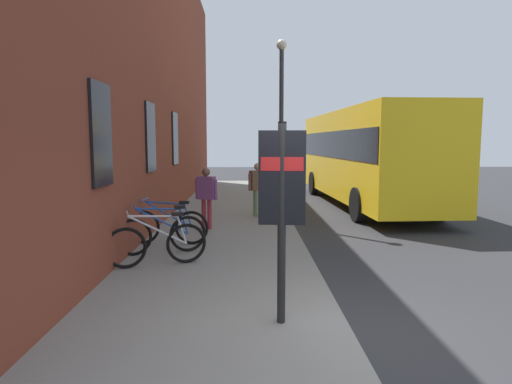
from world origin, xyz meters
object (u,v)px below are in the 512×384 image
(bicycle_mid_rack, at_px, (168,226))
(transit_info_sign, at_px, (282,191))
(bicycle_far_end, at_px, (157,244))
(city_bus, at_px, (365,152))
(bicycle_beside_lamp, at_px, (161,234))
(pedestrian_crossing_street, at_px, (258,184))
(street_lamp, at_px, (281,114))
(pedestrian_by_facade, at_px, (206,192))

(bicycle_mid_rack, relative_size, transit_info_sign, 0.74)
(bicycle_far_end, height_order, city_bus, city_bus)
(bicycle_beside_lamp, height_order, pedestrian_crossing_street, pedestrian_crossing_street)
(bicycle_beside_lamp, distance_m, city_bus, 9.60)
(transit_info_sign, height_order, city_bus, city_bus)
(bicycle_beside_lamp, bearing_deg, bicycle_mid_rack, 1.60)
(bicycle_mid_rack, bearing_deg, bicycle_beside_lamp, -178.40)
(bicycle_mid_rack, bearing_deg, city_bus, -41.79)
(street_lamp, bearing_deg, bicycle_far_end, 150.78)
(transit_info_sign, xyz_separation_m, pedestrian_crossing_street, (7.77, 0.12, -0.65))
(bicycle_mid_rack, height_order, street_lamp, street_lamp)
(bicycle_far_end, bearing_deg, bicycle_beside_lamp, 6.05)
(transit_info_sign, distance_m, pedestrian_by_facade, 6.06)
(pedestrian_by_facade, bearing_deg, bicycle_far_end, 170.48)
(transit_info_sign, height_order, pedestrian_crossing_street, transit_info_sign)
(city_bus, height_order, pedestrian_by_facade, city_bus)
(transit_info_sign, bearing_deg, city_bus, -19.40)
(bicycle_beside_lamp, bearing_deg, city_bus, -38.37)
(bicycle_beside_lamp, height_order, pedestrian_by_facade, pedestrian_by_facade)
(city_bus, bearing_deg, bicycle_beside_lamp, 141.63)
(bicycle_beside_lamp, height_order, street_lamp, street_lamp)
(street_lamp, bearing_deg, bicycle_mid_rack, 136.86)
(city_bus, bearing_deg, pedestrian_by_facade, 133.46)
(bicycle_mid_rack, height_order, city_bus, city_bus)
(bicycle_far_end, distance_m, pedestrian_crossing_street, 5.61)
(transit_info_sign, bearing_deg, pedestrian_by_facade, 13.80)
(bicycle_beside_lamp, bearing_deg, street_lamp, -35.65)
(bicycle_far_end, height_order, bicycle_beside_lamp, same)
(street_lamp, bearing_deg, transit_info_sign, 175.85)
(transit_info_sign, relative_size, pedestrian_crossing_street, 1.54)
(bicycle_mid_rack, xyz_separation_m, pedestrian_by_facade, (1.65, -0.67, 0.54))
(bicycle_beside_lamp, distance_m, pedestrian_by_facade, 2.62)
(bicycle_far_end, relative_size, pedestrian_crossing_street, 1.09)
(bicycle_beside_lamp, distance_m, transit_info_sign, 4.14)
(transit_info_sign, xyz_separation_m, street_lamp, (6.98, -0.51, 1.31))
(bicycle_far_end, relative_size, bicycle_mid_rack, 0.96)
(transit_info_sign, distance_m, city_bus, 11.46)
(bicycle_beside_lamp, relative_size, transit_info_sign, 0.71)
(street_lamp, bearing_deg, pedestrian_by_facade, 120.38)
(bicycle_mid_rack, bearing_deg, pedestrian_by_facade, -22.17)
(transit_info_sign, distance_m, street_lamp, 7.12)
(transit_info_sign, bearing_deg, street_lamp, -4.15)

